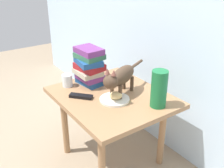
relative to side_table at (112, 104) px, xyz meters
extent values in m
plane|color=gray|center=(0.00, 0.00, -0.44)|extent=(6.00, 6.00, 0.00)
cube|color=#9E724C|center=(0.00, 0.00, 0.05)|extent=(0.74, 0.64, 0.03)
cylinder|color=#9E724C|center=(-0.24, -0.24, -0.20)|extent=(0.04, 0.04, 0.48)
cylinder|color=#9E724C|center=(0.24, -0.24, -0.20)|extent=(0.04, 0.04, 0.48)
cylinder|color=#9E724C|center=(-0.24, 0.24, -0.20)|extent=(0.04, 0.04, 0.48)
cylinder|color=#9E724C|center=(0.24, 0.24, -0.20)|extent=(0.04, 0.04, 0.48)
cylinder|color=silver|center=(0.07, -0.03, 0.07)|extent=(0.19, 0.19, 0.01)
ellipsoid|color=#E0BC7A|center=(0.08, -0.03, 0.11)|extent=(0.10, 0.10, 0.05)
cylinder|color=#4C3828|center=(0.09, 0.00, 0.12)|extent=(0.02, 0.02, 0.10)
cylinder|color=#4C3828|center=(0.03, -0.02, 0.12)|extent=(0.02, 0.02, 0.10)
cylinder|color=#4C3828|center=(0.02, 0.15, 0.12)|extent=(0.02, 0.02, 0.10)
cylinder|color=#4C3828|center=(-0.03, 0.12, 0.12)|extent=(0.02, 0.02, 0.10)
ellipsoid|color=#4C3828|center=(0.02, 0.07, 0.20)|extent=(0.19, 0.27, 0.11)
sphere|color=#4C3828|center=(0.09, -0.07, 0.21)|extent=(0.09, 0.09, 0.09)
cone|color=brown|center=(0.11, -0.06, 0.28)|extent=(0.03, 0.03, 0.03)
cone|color=brown|center=(0.07, -0.08, 0.28)|extent=(0.03, 0.03, 0.03)
cylinder|color=#4C3828|center=(-0.06, 0.25, 0.21)|extent=(0.08, 0.15, 0.02)
cube|color=#1E4C8C|center=(-0.24, -0.02, 0.09)|extent=(0.21, 0.16, 0.04)
cube|color=#72337A|center=(-0.23, -0.02, 0.12)|extent=(0.19, 0.16, 0.03)
cube|color=#BCB299|center=(-0.24, -0.04, 0.16)|extent=(0.20, 0.15, 0.03)
cube|color=maroon|center=(-0.24, -0.02, 0.20)|extent=(0.21, 0.17, 0.04)
cube|color=#1E4C8C|center=(-0.23, -0.03, 0.24)|extent=(0.22, 0.17, 0.04)
cube|color=#336B4C|center=(-0.24, -0.02, 0.27)|extent=(0.20, 0.16, 0.03)
cube|color=#72337A|center=(-0.24, -0.02, 0.31)|extent=(0.20, 0.14, 0.04)
cylinder|color=#196B38|center=(0.27, 0.14, 0.18)|extent=(0.10, 0.10, 0.23)
cylinder|color=silver|center=(-0.29, -0.17, 0.11)|extent=(0.07, 0.07, 0.08)
cylinder|color=silver|center=(-0.29, -0.17, 0.09)|extent=(0.06, 0.06, 0.04)
cube|color=black|center=(-0.09, -0.18, 0.08)|extent=(0.14, 0.13, 0.02)
camera|label=1|loc=(1.25, -0.88, 0.86)|focal=42.46mm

